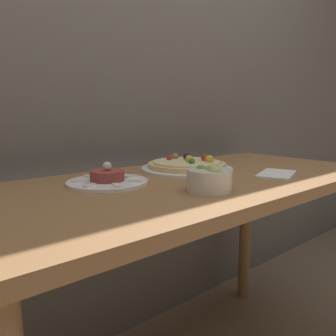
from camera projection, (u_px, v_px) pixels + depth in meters
The scene contains 6 objects.
back_wall at pixel (118, 39), 1.33m from camera, with size 8.00×0.05×2.60m.
dining_table at pixel (193, 212), 1.10m from camera, with size 1.43×0.65×0.79m.
pizza_plate at pixel (187, 166), 1.22m from camera, with size 0.34×0.34×0.06m.
tartare_plate at pixel (107, 180), 0.98m from camera, with size 0.24×0.24×0.07m.
small_bowl at pixel (210, 179), 0.88m from camera, with size 0.12×0.12×0.08m.
napkin at pixel (277, 174), 1.12m from camera, with size 0.20×0.16×0.01m.
Camera 1 is at (-0.74, -0.43, 1.00)m, focal length 35.00 mm.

